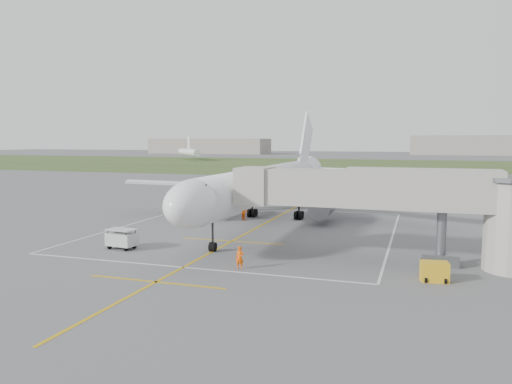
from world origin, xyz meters
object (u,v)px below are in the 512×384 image
(baggage_cart, at_px, (122,239))
(ramp_worker_nose, at_px, (240,258))
(gpu_unit, at_px, (435,272))
(airliner, at_px, (266,184))
(ramp_worker_wing, at_px, (244,212))
(jet_bridge, at_px, (410,201))

(baggage_cart, distance_m, ramp_worker_nose, 12.38)
(gpu_unit, bearing_deg, baggage_cart, 167.17)
(gpu_unit, bearing_deg, ramp_worker_nose, 176.46)
(baggage_cart, relative_size, ramp_worker_nose, 1.59)
(ramp_worker_nose, bearing_deg, airliner, 98.11)
(airliner, xyz_separation_m, ramp_worker_nose, (4.12, -19.89, -3.56))
(baggage_cart, bearing_deg, gpu_unit, 2.81)
(airliner, distance_m, gpu_unit, 25.96)
(ramp_worker_nose, bearing_deg, baggage_cart, 161.61)
(gpu_unit, distance_m, ramp_worker_nose, 13.40)
(gpu_unit, relative_size, ramp_worker_wing, 0.98)
(airliner, distance_m, ramp_worker_wing, 4.73)
(airliner, bearing_deg, gpu_unit, -47.13)
(jet_bridge, distance_m, gpu_unit, 6.38)
(airliner, relative_size, ramp_worker_nose, 27.92)
(baggage_cart, height_order, ramp_worker_wing, ramp_worker_wing)
(baggage_cart, xyz_separation_m, ramp_worker_nose, (11.97, -3.16, -0.05))
(jet_bridge, relative_size, baggage_cart, 8.81)
(airliner, bearing_deg, ramp_worker_nose, -78.29)
(airliner, bearing_deg, jet_bridge, -42.19)
(jet_bridge, xyz_separation_m, baggage_cart, (-23.57, -2.48, -3.86))
(airliner, distance_m, ramp_worker_nose, 20.62)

